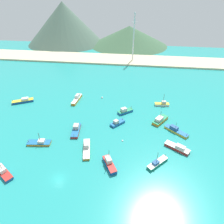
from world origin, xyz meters
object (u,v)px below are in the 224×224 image
Objects in this scene: fishing_boat_0 at (76,130)px; fishing_boat_1 at (87,148)px; fishing_boat_7 at (117,123)px; buoy_1 at (122,141)px; buoy_0 at (102,98)px; fishing_boat_10 at (160,120)px; fishing_boat_12 at (23,101)px; fishing_boat_3 at (178,148)px; fishing_boat_5 at (176,130)px; fishing_boat_6 at (3,172)px; fishing_boat_13 at (157,163)px; fishing_boat_2 at (109,164)px; fishing_boat_9 at (77,99)px; fishing_boat_11 at (162,104)px; fishing_boat_8 at (39,143)px; fishing_boat_4 at (125,111)px; radio_tower at (134,38)px.

fishing_boat_1 is (6.97, -10.06, -0.03)m from fishing_boat_0.
fishing_boat_7 reaches higher than buoy_1.
buoy_1 is (14.04, -33.55, -0.05)m from buoy_0.
fishing_boat_12 is (-69.42, 8.53, -0.20)m from fishing_boat_10.
fishing_boat_3 is at bearing -45.54° from buoy_0.
fishing_boat_5 reaches higher than buoy_1.
fishing_boat_1 reaches higher than buoy_0.
fishing_boat_5 is at bearing -11.23° from fishing_boat_12.
fishing_boat_5 is at bearing 27.02° from fishing_boat_6.
fishing_boat_5 is at bearing -4.66° from fishing_boat_7.
fishing_boat_0 is 1.27× the size of fishing_boat_13.
fishing_boat_2 is 0.71× the size of fishing_boat_9.
fishing_boat_6 is (-17.09, -24.61, 0.02)m from fishing_boat_0.
fishing_boat_9 is 1.55× the size of fishing_boat_11.
fishing_boat_7 is at bearing 90.03° from fishing_boat_2.
fishing_boat_9 is 27.77m from fishing_boat_12.
fishing_boat_3 is 10.59m from fishing_boat_5.
fishing_boat_13 reaches higher than fishing_boat_0.
fishing_boat_0 is 1.33× the size of fishing_boat_11.
fishing_boat_1 is 1.43× the size of fishing_boat_13.
fishing_boat_10 is at bearing 56.76° from fishing_boat_2.
fishing_boat_8 is at bearing -155.78° from fishing_boat_10.
fishing_boat_4 is 1.12× the size of fishing_boat_7.
fishing_boat_13 is (13.46, -31.02, -0.24)m from fishing_boat_4.
fishing_boat_2 is 1.06× the size of fishing_boat_13.
buoy_0 is 0.03× the size of radio_tower.
fishing_boat_13 reaches higher than fishing_boat_12.
fishing_boat_0 is 20.13m from buoy_1.
fishing_boat_0 is 96.47m from radio_tower.
radio_tower reaches higher than fishing_boat_1.
fishing_boat_13 is (-2.59, -25.58, -0.30)m from fishing_boat_10.
fishing_boat_1 is 1.44× the size of fishing_boat_4.
fishing_boat_5 reaches higher than fishing_boat_9.
fishing_boat_1 is at bearing -88.24° from buoy_0.
fishing_boat_8 is (-28.24, 7.35, -0.43)m from fishing_boat_2.
fishing_boat_1 is at bearing -36.18° from fishing_boat_12.
fishing_boat_1 is 11.72m from fishing_boat_2.
fishing_boat_1 is 1.14× the size of fishing_boat_5.
fishing_boat_8 is 0.81× the size of fishing_boat_9.
fishing_boat_3 is 49.60m from buoy_0.
fishing_boat_6 is 124.22m from radio_tower.
fishing_boat_13 is 16.49m from buoy_1.
fishing_boat_7 is 19.18m from fishing_boat_10.
fishing_boat_5 is (0.73, 10.56, -0.03)m from fishing_boat_3.
fishing_boat_12 is at bearing 176.69° from fishing_boat_4.
fishing_boat_6 is at bearing -109.55° from fishing_boat_8.
fishing_boat_8 is at bearing 165.40° from fishing_boat_2.
fishing_boat_5 is 21.58m from fishing_boat_11.
fishing_boat_0 is 12.24m from fishing_boat_1.
fishing_boat_2 is 0.23× the size of radio_tower.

